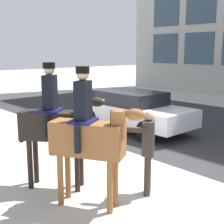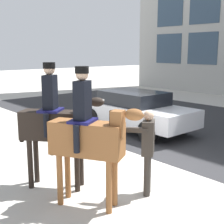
{
  "view_description": "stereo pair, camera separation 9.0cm",
  "coord_description": "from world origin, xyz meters",
  "px_view_note": "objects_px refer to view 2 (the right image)",
  "views": [
    {
      "loc": [
        4.79,
        -5.48,
        2.79
      ],
      "look_at": [
        0.19,
        -1.35,
        1.58
      ],
      "focal_mm": 50.0,
      "sensor_mm": 36.0,
      "label": 1
    },
    {
      "loc": [
        4.85,
        -5.42,
        2.79
      ],
      "look_at": [
        0.19,
        -1.35,
        1.58
      ],
      "focal_mm": 50.0,
      "sensor_mm": 36.0,
      "label": 2
    }
  ],
  "objects_px": {
    "mounted_horse_companion": "(88,135)",
    "street_car_near_lane": "(135,110)",
    "mounted_horse_lead": "(56,123)",
    "pedestrian_bystander": "(147,146)"
  },
  "relations": [
    {
      "from": "mounted_horse_companion",
      "to": "pedestrian_bystander",
      "type": "xyz_separation_m",
      "value": [
        0.39,
        1.12,
        -0.33
      ]
    },
    {
      "from": "mounted_horse_lead",
      "to": "street_car_near_lane",
      "type": "xyz_separation_m",
      "value": [
        -2.28,
        4.59,
        -0.62
      ]
    },
    {
      "from": "mounted_horse_lead",
      "to": "mounted_horse_companion",
      "type": "distance_m",
      "value": 1.07
    },
    {
      "from": "mounted_horse_companion",
      "to": "pedestrian_bystander",
      "type": "distance_m",
      "value": 1.23
    },
    {
      "from": "mounted_horse_companion",
      "to": "street_car_near_lane",
      "type": "relative_size",
      "value": 0.58
    },
    {
      "from": "mounted_horse_lead",
      "to": "mounted_horse_companion",
      "type": "xyz_separation_m",
      "value": [
        1.07,
        0.01,
        -0.04
      ]
    },
    {
      "from": "mounted_horse_companion",
      "to": "street_car_near_lane",
      "type": "bearing_deg",
      "value": 96.62
    },
    {
      "from": "pedestrian_bystander",
      "to": "street_car_near_lane",
      "type": "height_order",
      "value": "pedestrian_bystander"
    },
    {
      "from": "mounted_horse_lead",
      "to": "street_car_near_lane",
      "type": "relative_size",
      "value": 0.59
    },
    {
      "from": "pedestrian_bystander",
      "to": "street_car_near_lane",
      "type": "relative_size",
      "value": 0.39
    }
  ]
}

